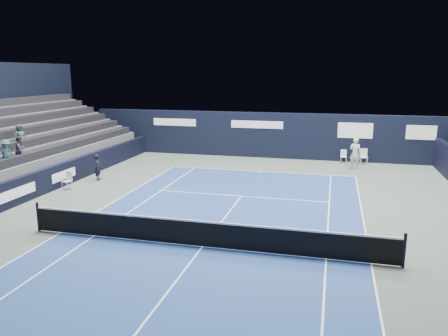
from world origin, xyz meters
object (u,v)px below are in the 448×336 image
Objects in this scene: line_judge_chair at (68,179)px; tennis_player at (355,153)px; tennis_net at (202,233)px; folding_chair_back_b at (364,155)px; folding_chair_back_a at (344,154)px.

tennis_player reaches higher than line_judge_chair.
tennis_player reaches higher than tennis_net.
tennis_net is at bearing -116.13° from folding_chair_back_b.
line_judge_chair is at bearing -150.70° from folding_chair_back_b.
folding_chair_back_b is 1.67m from tennis_player.
folding_chair_back_a is 0.44× the size of tennis_player.
line_judge_chair is 0.47× the size of tennis_player.
tennis_net is at bearing -17.41° from line_judge_chair.
folding_chair_back_a is at bearing 110.00° from tennis_player.
tennis_net is (-6.11, -15.64, -0.07)m from folding_chair_back_b.
folding_chair_back_b reaches higher than line_judge_chair.
folding_chair_back_a is 16.63m from tennis_net.
tennis_player is at bearing 45.77° from line_judge_chair.
folding_chair_back_a is 17.15m from line_judge_chair.
tennis_player is at bearing -74.38° from folding_chair_back_a.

